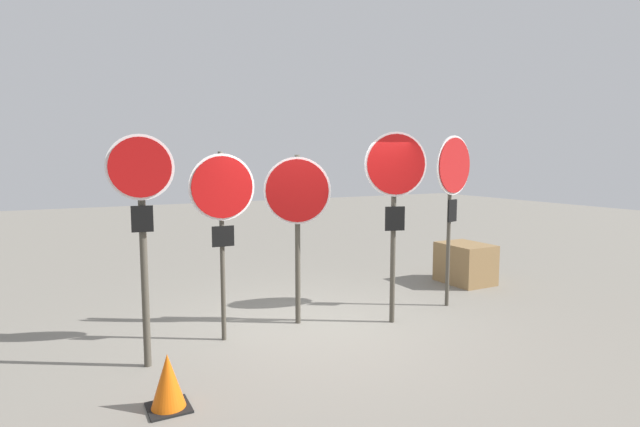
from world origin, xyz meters
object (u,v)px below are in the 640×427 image
stop_sign_0 (142,206)px  traffic_cone_0 (168,382)px  stop_sign_1 (222,202)px  stop_sign_3 (395,185)px  stop_sign_4 (453,179)px  storage_crate (465,263)px  stop_sign_2 (297,203)px

stop_sign_0 → traffic_cone_0: bearing=-80.4°
stop_sign_1 → traffic_cone_0: size_ratio=4.54×
stop_sign_3 → stop_sign_4: 1.28m
stop_sign_3 → stop_sign_1: bearing=-173.5°
stop_sign_1 → storage_crate: 5.07m
stop_sign_0 → storage_crate: size_ratio=2.71×
stop_sign_0 → stop_sign_2: 2.15m
stop_sign_1 → stop_sign_3: bearing=-9.0°
stop_sign_0 → storage_crate: bearing=20.3°
stop_sign_2 → stop_sign_3: stop_sign_3 is taller
stop_sign_1 → stop_sign_4: (3.53, -0.18, 0.23)m
stop_sign_1 → stop_sign_3: stop_sign_3 is taller
stop_sign_0 → traffic_cone_0: 1.84m
storage_crate → traffic_cone_0: bearing=-158.8°
traffic_cone_0 → storage_crate: size_ratio=0.56×
stop_sign_3 → stop_sign_4: size_ratio=1.01×
stop_sign_1 → stop_sign_4: stop_sign_4 is taller
stop_sign_0 → stop_sign_3: stop_sign_3 is taller
stop_sign_2 → stop_sign_4: bearing=19.5°
stop_sign_0 → stop_sign_3: 3.27m
stop_sign_4 → storage_crate: bearing=22.4°
stop_sign_2 → storage_crate: stop_sign_2 is taller
stop_sign_0 → stop_sign_1: size_ratio=1.07×
stop_sign_1 → traffic_cone_0: 2.29m
storage_crate → stop_sign_2: bearing=-169.9°
stop_sign_2 → stop_sign_4: stop_sign_4 is taller
traffic_cone_0 → stop_sign_0: bearing=91.0°
traffic_cone_0 → stop_sign_1: bearing=55.7°
stop_sign_4 → traffic_cone_0: size_ratio=5.04×
stop_sign_1 → traffic_cone_0: stop_sign_1 is taller
stop_sign_3 → stop_sign_2: bearing=171.1°
traffic_cone_0 → storage_crate: 6.20m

